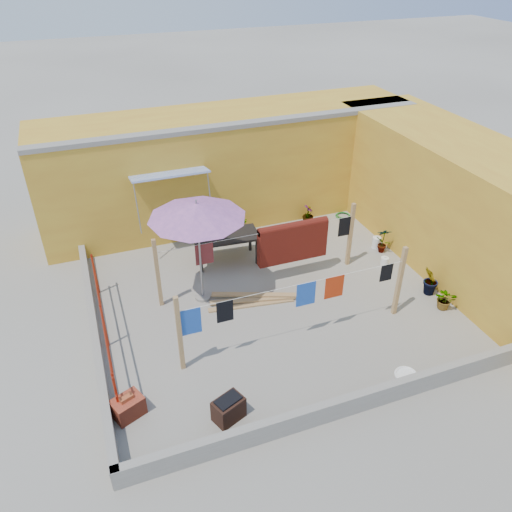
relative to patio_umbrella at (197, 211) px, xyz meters
name	(u,v)px	position (x,y,z in m)	size (l,w,h in m)	color
ground	(271,301)	(1.50, -0.71, -2.36)	(80.00, 80.00, 0.00)	#9E998E
wall_back	(229,165)	(2.00, 3.98, -0.75)	(11.00, 3.27, 3.21)	gold
wall_right	(463,207)	(6.70, -0.71, -0.76)	(2.40, 9.00, 3.20)	gold
parapet_front	(345,406)	(1.50, -4.29, -2.14)	(8.30, 0.16, 0.44)	gray
parapet_left	(95,334)	(-2.58, -0.71, -2.14)	(0.16, 7.30, 0.44)	gray
red_railing	(103,319)	(-2.35, -0.91, -1.64)	(0.05, 4.20, 1.10)	maroon
clothesline_rig	(290,249)	(2.20, -0.14, -1.36)	(5.09, 2.35, 1.80)	tan
patio_umbrella	(197,211)	(0.00, 0.00, 0.00)	(2.84, 2.84, 2.63)	gray
outdoor_table	(226,238)	(1.04, 1.36, -1.64)	(1.77, 0.99, 0.80)	black
brick_stack	(128,407)	(-2.20, -2.93, -2.16)	(0.66, 0.58, 0.48)	#A33C25
lumber_pile	(253,300)	(1.07, -0.58, -2.29)	(2.17, 0.89, 0.13)	tan
brazier	(229,409)	(-0.51, -3.64, -2.12)	(0.65, 0.55, 0.49)	black
white_basin	(406,375)	(3.11, -3.91, -2.32)	(0.47, 0.47, 0.08)	white
water_jug_a	(384,262)	(4.85, -0.38, -2.22)	(0.21, 0.21, 0.33)	white
water_jug_b	(376,242)	(5.18, 0.55, -2.20)	(0.24, 0.24, 0.37)	white
green_hose	(343,216)	(5.20, 2.49, -2.33)	(0.48, 0.48, 0.07)	#197023
plant_back_a	(234,229)	(1.56, 2.26, -1.97)	(0.71, 0.61, 0.79)	#225C1A
plant_back_b	(308,215)	(3.98, 2.48, -2.06)	(0.34, 0.34, 0.61)	#225C1A
plant_right_a	(383,240)	(5.20, 0.29, -1.98)	(0.40, 0.27, 0.76)	#225C1A
plant_right_b	(431,281)	(5.20, -1.79, -1.96)	(0.44, 0.35, 0.80)	#225C1A
plant_right_c	(445,299)	(5.20, -2.37, -2.09)	(0.49, 0.42, 0.54)	#225C1A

